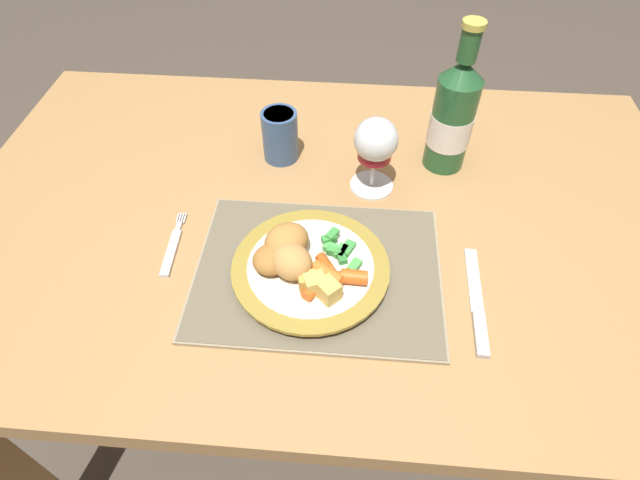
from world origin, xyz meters
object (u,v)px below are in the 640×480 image
Objects in this scene: bottle at (453,116)px; drinking_cup at (280,135)px; dinner_plate at (311,269)px; wine_glass at (376,144)px; dining_table at (324,248)px; fork at (172,248)px; table_knife at (477,309)px.

drinking_cup is at bearing -178.77° from bottle.
dinner_plate is 1.69× the size of wine_glass.
fork is at bearing -155.03° from dining_table.
bottle reaches higher than drinking_cup.
bottle reaches higher than wine_glass.
dining_table is 0.27m from fork.
wine_glass is (0.09, 0.21, 0.07)m from dinner_plate.
dining_table is at bearing -145.83° from bottle.
bottle is 2.80× the size of drinking_cup.
drinking_cup is at bearing 157.71° from wine_glass.
dinner_plate reaches higher than fork.
dinner_plate is 0.37m from bottle.
fork is 0.36m from wine_glass.
fork is (-0.22, 0.04, -0.01)m from dinner_plate.
drinking_cup reaches higher than dinner_plate.
table_knife reaches higher than fork.
wine_glass is at bearing 40.00° from dining_table.
table_knife is (0.23, -0.18, 0.10)m from dining_table.
dining_table is 9.48× the size of fork.
fork is 0.70× the size of table_knife.
fork is at bearing -150.47° from bottle.
drinking_cup reaches higher than fork.
table_knife is 0.46m from drinking_cup.
dinner_plate is at bearing -112.86° from wine_glass.
dinner_plate is at bearing -127.47° from bottle.
dining_table is 0.18m from dinner_plate.
bottle reaches higher than fork.
table_knife is 0.31m from wine_glass.
drinking_cup is (-0.08, 0.28, 0.03)m from dinner_plate.
bottle is (0.44, 0.25, 0.10)m from fork.
dinner_plate reaches higher than table_knife.
bottle is (0.22, 0.28, 0.08)m from dinner_plate.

